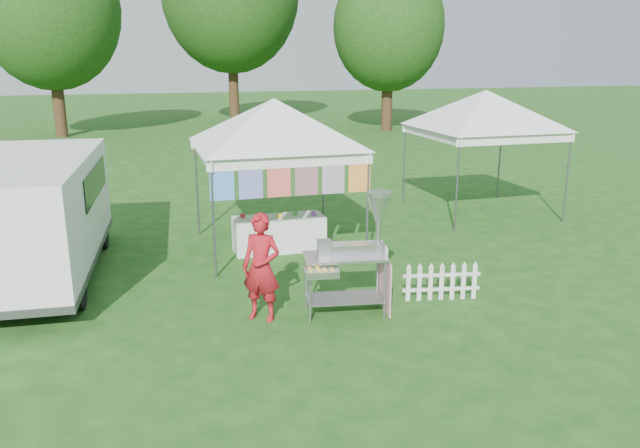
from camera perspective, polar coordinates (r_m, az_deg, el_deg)
name	(u,v)px	position (r m, az deg, el deg)	size (l,w,h in m)	color
ground	(327,313)	(9.59, 0.66, -8.13)	(120.00, 120.00, 0.00)	#194814
canopy_main	(274,99)	(12.22, -4.22, 11.34)	(4.24, 4.24, 3.45)	#59595E
canopy_right	(486,90)	(15.70, 14.96, 11.73)	(4.24, 4.24, 3.45)	#59595E
tree_left	(49,9)	(32.66, -23.56, 17.54)	(6.40, 6.40, 9.53)	#3E2916
tree_right	(389,27)	(32.96, 6.32, 17.48)	(5.60, 5.60, 8.42)	#3E2916
donut_cart	(359,244)	(9.23, 3.54, -1.83)	(1.45, 0.90, 1.87)	gray
vendor	(261,267)	(9.15, -5.38, -3.97)	(0.59, 0.39, 1.61)	#AA141E
cargo_van	(33,213)	(11.91, -24.77, 0.88)	(2.40, 5.23, 2.12)	white
picket_fence	(441,283)	(10.17, 11.04, -5.30)	(1.24, 0.26, 0.56)	white
display_table	(279,233)	(12.52, -3.78, -0.87)	(1.80, 0.70, 0.69)	white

